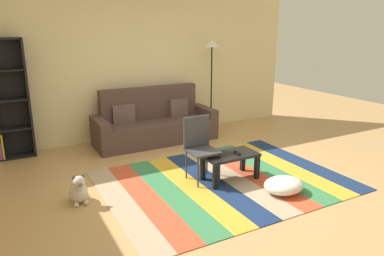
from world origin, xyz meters
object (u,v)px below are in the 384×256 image
standing_lamp (212,55)px  tv_remote (237,153)px  pouf (284,185)px  coffee_table (230,159)px  dog (79,190)px  couch (154,124)px  folding_chair (200,143)px

standing_lamp → tv_remote: bearing=-112.9°
pouf → standing_lamp: standing_lamp is taller
coffee_table → dog: bearing=171.3°
couch → standing_lamp: size_ratio=1.22×
tv_remote → dog: bearing=-174.2°
couch → dog: size_ratio=5.69×
couch → pouf: size_ratio=4.15×
pouf → standing_lamp: (0.71, 3.00, 1.43)m
pouf → dog: bearing=157.2°
tv_remote → folding_chair: size_ratio=0.17×
standing_lamp → folding_chair: standing_lamp is taller
coffee_table → pouf: size_ratio=1.41×
dog → folding_chair: (1.66, -0.08, 0.37)m
pouf → folding_chair: size_ratio=0.61×
pouf → standing_lamp: 3.40m
coffee_table → dog: dog is taller
coffee_table → folding_chair: folding_chair is taller
coffee_table → standing_lamp: bearing=64.9°
pouf → dog: (-2.40, 1.01, 0.05)m
coffee_table → pouf: coffee_table is taller
couch → dog: couch is taller
folding_chair → coffee_table: bearing=-19.7°
coffee_table → standing_lamp: size_ratio=0.42×
couch → standing_lamp: (1.33, 0.14, 1.20)m
dog → tv_remote: (2.12, -0.34, 0.24)m
couch → tv_remote: couch is taller
coffee_table → pouf: bearing=-62.0°
pouf → tv_remote: tv_remote is taller
dog → standing_lamp: standing_lamp is taller
couch → folding_chair: bearing=-93.4°
coffee_table → folding_chair: bearing=147.8°
couch → folding_chair: size_ratio=2.51×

